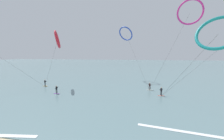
{
  "coord_description": "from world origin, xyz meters",
  "views": [
    {
      "loc": [
        5.28,
        -4.93,
        8.14
      ],
      "look_at": [
        0.0,
        20.97,
        5.26
      ],
      "focal_mm": 23.19,
      "sensor_mm": 36.0,
      "label": 1
    }
  ],
  "objects_px": {
    "surfer_ivory": "(150,87)",
    "kite_magenta": "(190,12)",
    "kite_crimson": "(57,39)",
    "surfer_violet": "(57,90)",
    "kite_cobalt": "(126,34)",
    "kite_teal": "(218,33)",
    "surfer_amber": "(45,83)",
    "surfer_coral": "(161,92)"
  },
  "relations": [
    {
      "from": "surfer_ivory",
      "to": "kite_magenta",
      "type": "height_order",
      "value": "kite_magenta"
    },
    {
      "from": "surfer_ivory",
      "to": "kite_crimson",
      "type": "xyz_separation_m",
      "value": [
        -22.67,
        0.18,
        11.03
      ]
    },
    {
      "from": "surfer_violet",
      "to": "kite_crimson",
      "type": "relative_size",
      "value": 0.12
    },
    {
      "from": "kite_cobalt",
      "to": "kite_magenta",
      "type": "xyz_separation_m",
      "value": [
        15.5,
        -12.32,
        2.53
      ]
    },
    {
      "from": "kite_teal",
      "to": "kite_crimson",
      "type": "bearing_deg",
      "value": -169.57
    },
    {
      "from": "surfer_violet",
      "to": "kite_magenta",
      "type": "height_order",
      "value": "kite_magenta"
    },
    {
      "from": "surfer_ivory",
      "to": "kite_teal",
      "type": "xyz_separation_m",
      "value": [
        6.84,
        -13.57,
        9.86
      ]
    },
    {
      "from": "kite_magenta",
      "to": "surfer_ivory",
      "type": "bearing_deg",
      "value": 23.09
    },
    {
      "from": "surfer_amber",
      "to": "kite_magenta",
      "type": "relative_size",
      "value": 0.08
    },
    {
      "from": "surfer_amber",
      "to": "kite_crimson",
      "type": "xyz_separation_m",
      "value": [
        3.14,
        1.3,
        11.03
      ]
    },
    {
      "from": "surfer_coral",
      "to": "surfer_violet",
      "type": "bearing_deg",
      "value": 70.43
    },
    {
      "from": "surfer_coral",
      "to": "surfer_amber",
      "type": "xyz_separation_m",
      "value": [
        -27.77,
        3.07,
        0.0
      ]
    },
    {
      "from": "kite_magenta",
      "to": "surfer_coral",
      "type": "bearing_deg",
      "value": 52.51
    },
    {
      "from": "surfer_coral",
      "to": "surfer_violet",
      "type": "relative_size",
      "value": 1.0
    },
    {
      "from": "surfer_coral",
      "to": "kite_magenta",
      "type": "distance_m",
      "value": 18.99
    },
    {
      "from": "kite_crimson",
      "to": "kite_magenta",
      "type": "bearing_deg",
      "value": -110.94
    },
    {
      "from": "kite_crimson",
      "to": "kite_magenta",
      "type": "distance_m",
      "value": 31.58
    },
    {
      "from": "surfer_coral",
      "to": "kite_magenta",
      "type": "height_order",
      "value": "kite_magenta"
    },
    {
      "from": "surfer_amber",
      "to": "kite_magenta",
      "type": "distance_m",
      "value": 38.11
    },
    {
      "from": "surfer_coral",
      "to": "kite_crimson",
      "type": "height_order",
      "value": "kite_crimson"
    },
    {
      "from": "surfer_violet",
      "to": "kite_crimson",
      "type": "bearing_deg",
      "value": 33.3
    },
    {
      "from": "surfer_amber",
      "to": "surfer_violet",
      "type": "height_order",
      "value": "same"
    },
    {
      "from": "surfer_amber",
      "to": "kite_teal",
      "type": "relative_size",
      "value": 0.13
    },
    {
      "from": "surfer_violet",
      "to": "kite_magenta",
      "type": "bearing_deg",
      "value": -65.38
    },
    {
      "from": "surfer_amber",
      "to": "kite_teal",
      "type": "height_order",
      "value": "kite_teal"
    },
    {
      "from": "surfer_amber",
      "to": "kite_crimson",
      "type": "distance_m",
      "value": 11.54
    },
    {
      "from": "kite_cobalt",
      "to": "kite_crimson",
      "type": "bearing_deg",
      "value": 74.27
    },
    {
      "from": "surfer_violet",
      "to": "kite_crimson",
      "type": "distance_m",
      "value": 13.67
    },
    {
      "from": "surfer_coral",
      "to": "kite_crimson",
      "type": "xyz_separation_m",
      "value": [
        -24.64,
        4.37,
        11.03
      ]
    },
    {
      "from": "surfer_ivory",
      "to": "surfer_violet",
      "type": "bearing_deg",
      "value": -11.53
    },
    {
      "from": "kite_crimson",
      "to": "kite_teal",
      "type": "xyz_separation_m",
      "value": [
        29.51,
        -13.75,
        -1.17
      ]
    },
    {
      "from": "kite_teal",
      "to": "kite_magenta",
      "type": "height_order",
      "value": "kite_magenta"
    },
    {
      "from": "kite_crimson",
      "to": "surfer_coral",
      "type": "bearing_deg",
      "value": -125.55
    },
    {
      "from": "surfer_ivory",
      "to": "kite_cobalt",
      "type": "xyz_separation_m",
      "value": [
        -7.17,
        14.97,
        14.0
      ]
    },
    {
      "from": "kite_cobalt",
      "to": "surfer_violet",
      "type": "bearing_deg",
      "value": 92.54
    },
    {
      "from": "surfer_ivory",
      "to": "kite_teal",
      "type": "bearing_deg",
      "value": 85.01
    },
    {
      "from": "surfer_coral",
      "to": "kite_magenta",
      "type": "relative_size",
      "value": 0.08
    },
    {
      "from": "kite_crimson",
      "to": "kite_magenta",
      "type": "xyz_separation_m",
      "value": [
        31.0,
        2.47,
        5.5
      ]
    },
    {
      "from": "surfer_coral",
      "to": "kite_crimson",
      "type": "relative_size",
      "value": 0.12
    },
    {
      "from": "surfer_violet",
      "to": "kite_magenta",
      "type": "relative_size",
      "value": 0.08
    },
    {
      "from": "surfer_coral",
      "to": "kite_cobalt",
      "type": "bearing_deg",
      "value": -1.62
    },
    {
      "from": "surfer_ivory",
      "to": "surfer_amber",
      "type": "bearing_deg",
      "value": -29.28
    }
  ]
}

